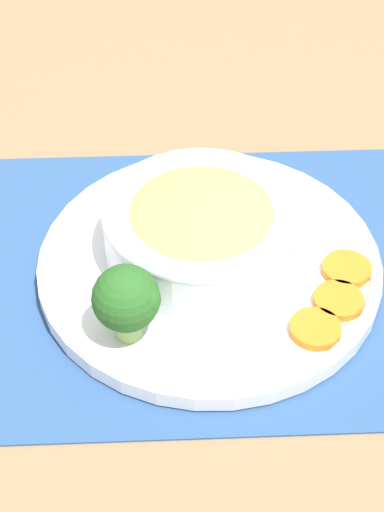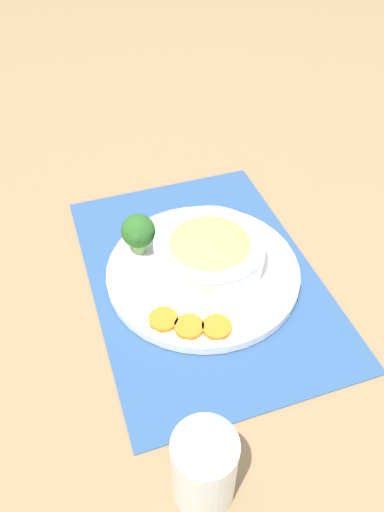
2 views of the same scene
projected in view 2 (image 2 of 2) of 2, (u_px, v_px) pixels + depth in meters
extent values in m
plane|color=#8C704C|center=(203.00, 276.00, 0.83)|extent=(4.00, 4.00, 0.00)
cube|color=#2D5184|center=(203.00, 276.00, 0.83)|extent=(0.54, 0.40, 0.00)
cylinder|color=white|center=(203.00, 271.00, 0.82)|extent=(0.32, 0.32, 0.02)
torus|color=white|center=(203.00, 268.00, 0.82)|extent=(0.32, 0.32, 0.01)
cylinder|color=silver|center=(209.00, 253.00, 0.81)|extent=(0.18, 0.18, 0.05)
torus|color=silver|center=(210.00, 242.00, 0.79)|extent=(0.18, 0.18, 0.01)
ellipsoid|color=#E0B75B|center=(209.00, 248.00, 0.80)|extent=(0.15, 0.15, 0.05)
cylinder|color=#84AD5B|center=(140.00, 245.00, 0.84)|extent=(0.02, 0.02, 0.02)
sphere|color=#286023|center=(138.00, 231.00, 0.81)|extent=(0.06, 0.06, 0.06)
sphere|color=#286023|center=(137.00, 236.00, 0.80)|extent=(0.03, 0.03, 0.03)
sphere|color=#286023|center=(139.00, 224.00, 0.82)|extent=(0.02, 0.02, 0.02)
cylinder|color=orange|center=(163.00, 319.00, 0.73)|extent=(0.04, 0.04, 0.01)
cylinder|color=orange|center=(189.00, 327.00, 0.73)|extent=(0.04, 0.04, 0.01)
cylinder|color=orange|center=(217.00, 327.00, 0.72)|extent=(0.04, 0.04, 0.01)
cylinder|color=silver|center=(204.00, 468.00, 0.55)|extent=(0.07, 0.07, 0.11)
cylinder|color=silver|center=(204.00, 476.00, 0.56)|extent=(0.06, 0.06, 0.07)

